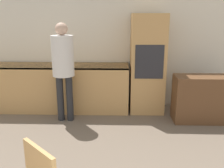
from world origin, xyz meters
name	(u,v)px	position (x,y,z in m)	size (l,w,h in m)	color
wall_back	(115,42)	(0.00, 5.40, 1.30)	(7.16, 0.05, 2.60)	silver
kitchen_counter	(51,87)	(-1.23, 5.05, 0.46)	(2.99, 0.60, 0.90)	tan
oven_unit	(147,64)	(0.61, 5.06, 0.92)	(0.63, 0.59, 1.84)	tan
sideboard	(205,99)	(1.59, 4.58, 0.40)	(1.09, 0.45, 0.81)	brown
person_standing	(63,62)	(-0.86, 4.53, 1.04)	(0.37, 0.37, 1.69)	#262628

